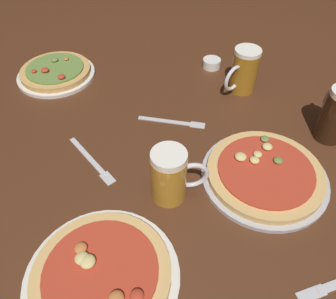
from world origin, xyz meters
TOP-DOWN VIEW (x-y plane):
  - ground_plane at (0.00, 0.00)m, footprint 2.40×2.40m
  - pizza_plate_near at (-0.16, -0.34)m, footprint 0.32×0.32m
  - pizza_plate_far at (-0.37, 0.41)m, footprint 0.27×0.27m
  - pizza_plate_side at (0.24, -0.10)m, footprint 0.32×0.32m
  - beer_mug_dark at (0.47, 0.04)m, footprint 0.08×0.14m
  - beer_mug_amber at (0.27, 0.29)m, footprint 0.12×0.11m
  - beer_mug_pale at (-0.00, -0.13)m, footprint 0.14×0.09m
  - ramekin_sauce at (0.19, 0.43)m, footprint 0.07×0.07m
  - fork_left at (0.03, 0.13)m, footprint 0.20×0.07m
  - fork_spare at (-0.21, -0.01)m, footprint 0.14×0.18m

SIDE VIEW (x-z plane):
  - ground_plane at x=0.00m, z-range -0.03..0.00m
  - fork_left at x=0.03m, z-range 0.00..0.01m
  - fork_spare at x=-0.21m, z-range 0.00..0.01m
  - ramekin_sauce at x=0.19m, z-range 0.00..0.03m
  - pizza_plate_far at x=-0.37m, z-range -0.01..0.04m
  - pizza_plate_near at x=-0.16m, z-range -0.01..0.04m
  - pizza_plate_side at x=0.24m, z-range -0.01..0.04m
  - beer_mug_pale at x=0.00m, z-range 0.00..0.14m
  - beer_mug_amber at x=0.27m, z-range 0.00..0.15m
  - beer_mug_dark at x=0.47m, z-range 0.00..0.16m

